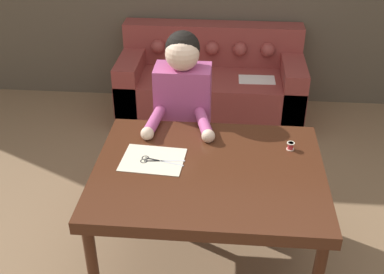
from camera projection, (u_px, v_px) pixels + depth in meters
The scene contains 7 objects.
ground_plane at pixel (193, 263), 2.99m from camera, with size 16.00×16.00×0.00m, color #846647.
dining_table at pixel (209, 178), 2.64m from camera, with size 1.25×0.99×0.73m.
couch at pixel (211, 85), 4.47m from camera, with size 1.65×0.76×0.82m.
person at pixel (183, 120), 3.23m from camera, with size 0.44×0.59×1.25m.
pattern_paper_main at pixel (153, 160), 2.67m from camera, with size 0.36×0.30×0.00m.
scissors at pixel (155, 161), 2.66m from camera, with size 0.25×0.09×0.01m.
thread_spool at pixel (290, 146), 2.75m from camera, with size 0.04×0.04×0.05m.
Camera 1 is at (0.17, -2.13, 2.23)m, focal length 45.00 mm.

